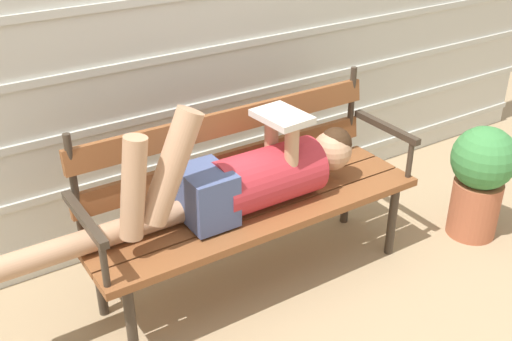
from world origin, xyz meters
name	(u,v)px	position (x,y,z in m)	size (l,w,h in m)	color
ground_plane	(265,289)	(0.00, 0.00, 0.00)	(12.00, 12.00, 0.00)	tan
park_bench	(248,190)	(0.00, 0.15, 0.48)	(1.60, 0.48, 0.88)	brown
reclining_person	(240,179)	(-0.09, 0.08, 0.59)	(1.71, 0.26, 0.59)	#B72D38
potted_plant	(480,177)	(1.21, -0.21, 0.35)	(0.33, 0.33, 0.62)	#AD5B3D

